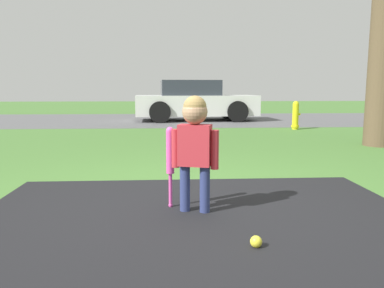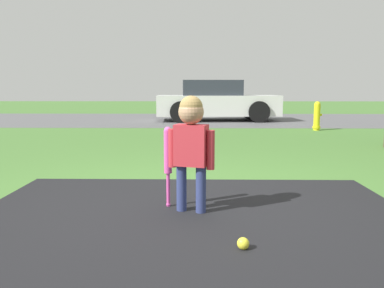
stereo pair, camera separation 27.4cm
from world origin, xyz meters
The scene contains 7 objects.
ground_plane centered at (0.00, 0.00, 0.00)m, with size 60.00×60.00×0.00m, color #477533.
street_strip centered at (0.00, 9.84, 0.00)m, with size 40.00×6.00×0.01m.
child centered at (0.05, -0.15, 0.64)m, with size 0.39×0.22×0.99m.
baseball_bat centered at (-0.16, -0.01, 0.47)m, with size 0.07×0.07×0.72m.
sports_ball centered at (0.40, -0.91, 0.04)m, with size 0.08×0.08×0.08m.
fire_hydrant centered at (3.13, 6.37, 0.36)m, with size 0.22×0.20×0.74m.
parked_car centered at (0.68, 9.37, 0.64)m, with size 4.08×2.01×1.34m.
Camera 1 is at (-0.16, -3.24, 1.04)m, focal length 35.00 mm.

